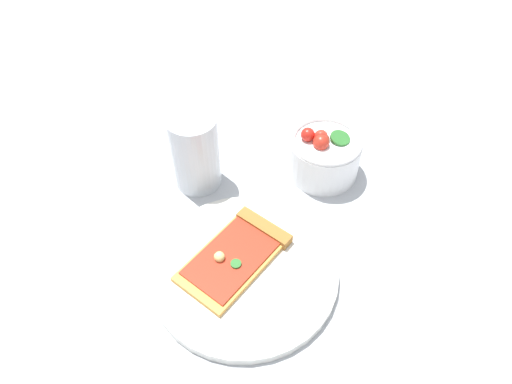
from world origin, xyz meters
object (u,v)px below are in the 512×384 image
salad_bowl (324,154)px  soda_glass (195,154)px  plate (244,271)px  pizza_slice_main (237,253)px

salad_bowl → soda_glass: size_ratio=0.89×
plate → salad_bowl: 0.24m
salad_bowl → soda_glass: (-0.15, 0.14, 0.02)m
plate → soda_glass: 0.20m
plate → pizza_slice_main: size_ratio=1.64×
soda_glass → pizza_slice_main: bearing=-115.7°
salad_bowl → soda_glass: soda_glass is taller
plate → soda_glass: (0.08, 0.18, 0.05)m
salad_bowl → soda_glass: 0.21m
plate → salad_bowl: size_ratio=2.26×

